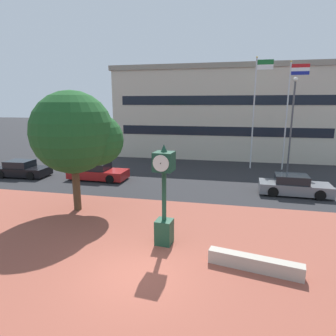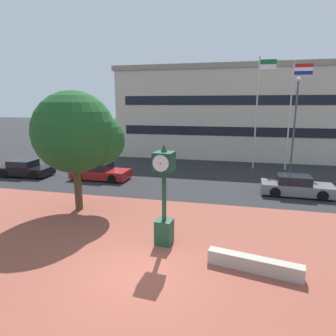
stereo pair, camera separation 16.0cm
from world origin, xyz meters
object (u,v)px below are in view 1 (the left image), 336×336
at_px(plaza_tree, 78,134).
at_px(civic_building, 224,112).
at_px(street_clock, 164,197).
at_px(street_lamp_post, 292,117).
at_px(car_street_mid, 294,186).
at_px(car_street_near, 98,172).
at_px(car_street_distant, 22,169).
at_px(flagpole_primary, 255,107).
at_px(flagpole_secondary, 289,109).

height_order(plaza_tree, civic_building, civic_building).
xyz_separation_m(street_clock, street_lamp_post, (7.19, 13.98, 2.57)).
height_order(car_street_mid, street_lamp_post, street_lamp_post).
bearing_deg(car_street_near, car_street_distant, -84.92).
xyz_separation_m(flagpole_primary, flagpole_secondary, (2.74, 0.00, -0.14)).
xyz_separation_m(flagpole_primary, civic_building, (-2.89, 9.37, -0.65)).
height_order(car_street_mid, car_street_distant, same).
bearing_deg(car_street_distant, street_clock, 55.04).
relative_size(car_street_distant, flagpole_primary, 0.44).
xyz_separation_m(street_clock, car_street_mid, (6.54, 8.17, -1.46)).
bearing_deg(street_clock, car_street_near, 134.02).
height_order(flagpole_secondary, street_lamp_post, flagpole_secondary).
relative_size(flagpole_primary, civic_building, 0.41).
xyz_separation_m(car_street_near, civic_building, (8.86, 15.94, 4.18)).
xyz_separation_m(street_clock, civic_building, (1.56, 25.03, 2.73)).
xyz_separation_m(plaza_tree, car_street_distant, (-8.30, 5.69, -3.54)).
relative_size(car_street_mid, flagpole_primary, 0.46).
height_order(street_clock, street_lamp_post, street_lamp_post).
bearing_deg(street_lamp_post, flagpole_primary, 148.29).
relative_size(car_street_distant, civic_building, 0.18).
bearing_deg(plaza_tree, street_clock, -29.55).
relative_size(street_clock, car_street_distant, 0.99).
bearing_deg(street_clock, civic_building, 91.71).
relative_size(car_street_mid, flagpole_secondary, 0.48).
bearing_deg(car_street_mid, civic_building, -160.95).
height_order(flagpole_primary, street_lamp_post, flagpole_primary).
xyz_separation_m(car_street_near, flagpole_secondary, (14.49, 6.57, 4.69)).
bearing_deg(civic_building, plaza_tree, -107.22).
height_order(street_clock, car_street_near, street_clock).
bearing_deg(street_lamp_post, street_clock, -117.21).
distance_m(flagpole_primary, flagpole_secondary, 2.74).
bearing_deg(car_street_near, street_clock, 40.06).
bearing_deg(car_street_distant, street_lamp_post, 101.96).
distance_m(flagpole_secondary, civic_building, 10.94).
height_order(plaza_tree, car_street_mid, plaza_tree).
height_order(plaza_tree, car_street_distant, plaza_tree).
relative_size(car_street_near, flagpole_secondary, 0.49).
distance_m(car_street_distant, flagpole_secondary, 22.40).
relative_size(car_street_mid, civic_building, 0.19).
bearing_deg(civic_building, flagpole_secondary, -59.00).
height_order(car_street_near, flagpole_secondary, flagpole_secondary).
height_order(car_street_distant, civic_building, civic_building).
bearing_deg(car_street_near, civic_building, 152.26).
bearing_deg(flagpole_secondary, street_clock, -114.65).
height_order(car_street_near, civic_building, civic_building).
distance_m(civic_building, street_lamp_post, 12.41).
relative_size(car_street_distant, flagpole_secondary, 0.46).
height_order(street_clock, car_street_mid, street_clock).
xyz_separation_m(car_street_distant, flagpole_primary, (18.02, 6.99, 4.83)).
distance_m(street_clock, civic_building, 25.23).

